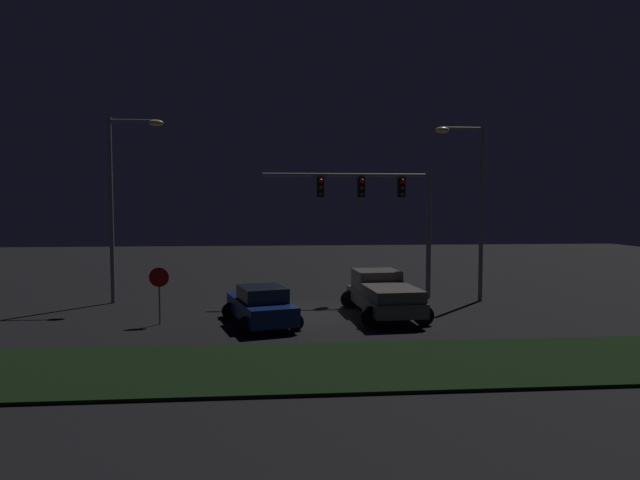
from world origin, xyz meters
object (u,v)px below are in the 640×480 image
object	(u,v)px
pickup_truck	(383,292)
stop_sign	(159,285)
street_lamp_right	(473,192)
street_lamp_left	(121,188)
car_sedan	(261,306)
traffic_signal_gantry	(380,200)

from	to	relation	value
pickup_truck	stop_sign	xyz separation A→B (m)	(-8.95, -0.98, 0.56)
pickup_truck	street_lamp_right	bearing A→B (deg)	-62.50
street_lamp_left	stop_sign	world-z (taller)	street_lamp_left
pickup_truck	stop_sign	size ratio (longest dim) A/B	2.48
pickup_truck	street_lamp_right	distance (m)	7.21
street_lamp_left	stop_sign	size ratio (longest dim) A/B	3.92
street_lamp_right	stop_sign	bearing A→B (deg)	-163.83
street_lamp_left	stop_sign	bearing A→B (deg)	-61.51
pickup_truck	street_lamp_right	size ratio (longest dim) A/B	0.66
car_sedan	stop_sign	xyz separation A→B (m)	(-3.92, 0.32, 0.82)
stop_sign	street_lamp_right	bearing A→B (deg)	16.17
car_sedan	traffic_signal_gantry	bearing A→B (deg)	-62.62
car_sedan	traffic_signal_gantry	xyz separation A→B (m)	(5.72, 5.36, 4.16)
pickup_truck	stop_sign	world-z (taller)	stop_sign
car_sedan	street_lamp_left	xyz separation A→B (m)	(-6.62, 5.31, 4.71)
stop_sign	pickup_truck	bearing A→B (deg)	6.23
street_lamp_right	street_lamp_left	bearing A→B (deg)	176.69
street_lamp_right	stop_sign	size ratio (longest dim) A/B	3.78
traffic_signal_gantry	street_lamp_right	size ratio (longest dim) A/B	0.99
pickup_truck	traffic_signal_gantry	bearing A→B (deg)	-13.80
pickup_truck	car_sedan	bearing A→B (deg)	100.25
street_lamp_left	street_lamp_right	bearing A→B (deg)	-3.31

